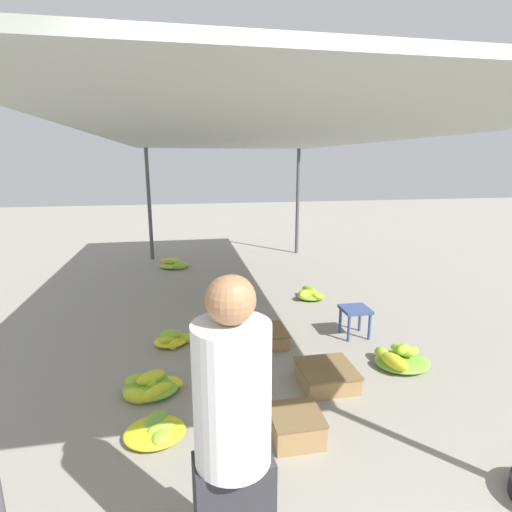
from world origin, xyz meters
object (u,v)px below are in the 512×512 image
banana_pile_left_3 (156,430)px  banana_pile_right_0 (309,294)px  banana_pile_left_0 (174,264)px  vendor_foreground (233,442)px  banana_pile_left_2 (172,339)px  banana_pile_right_1 (400,359)px  crate_mid (264,337)px  stool (355,313)px  crate_near (326,376)px  banana_pile_left_1 (150,387)px  crate_far (296,426)px

banana_pile_left_3 → banana_pile_right_0: size_ratio=1.03×
banana_pile_left_0 → vendor_foreground: bearing=-86.9°
banana_pile_left_2 → banana_pile_right_0: banana_pile_left_2 is taller
banana_pile_right_1 → crate_mid: (-1.33, 0.80, 0.01)m
banana_pile_left_3 → crate_mid: crate_mid is taller
stool → banana_pile_left_3: 2.81m
banana_pile_left_3 → crate_near: 1.69m
banana_pile_left_0 → crate_near: 5.07m
banana_pile_left_3 → banana_pile_left_0: bearing=88.9°
vendor_foreground → stool: 3.41m
banana_pile_left_1 → crate_mid: 1.54m
crate_near → banana_pile_right_1: bearing=12.6°
vendor_foreground → banana_pile_left_3: 1.60m
banana_pile_left_1 → banana_pile_right_1: banana_pile_right_1 is taller
stool → banana_pile_left_2: size_ratio=0.75×
banana_pile_left_0 → banana_pile_left_2: size_ratio=1.20×
banana_pile_right_0 → crate_near: same height
banana_pile_left_1 → banana_pile_left_2: bearing=79.1°
crate_mid → crate_near: bearing=-67.6°
crate_near → crate_far: 0.88m
banana_pile_left_2 → banana_pile_right_1: size_ratio=0.78×
banana_pile_left_3 → crate_far: (1.10, -0.23, 0.06)m
banana_pile_right_0 → banana_pile_right_1: 2.26m
stool → banana_pile_left_2: bearing=176.0°
banana_pile_left_1 → banana_pile_left_2: 1.02m
banana_pile_left_0 → crate_mid: bearing=-73.9°
stool → banana_pile_right_0: size_ratio=0.76×
crate_far → banana_pile_left_0: bearing=100.2°
crate_mid → banana_pile_right_0: bearing=54.2°
vendor_foreground → banana_pile_left_2: vendor_foreground is taller
banana_pile_left_1 → banana_pile_right_0: 3.27m
stool → banana_pile_left_1: size_ratio=0.62×
banana_pile_left_3 → banana_pile_right_1: 2.63m
banana_pile_right_0 → banana_pile_left_0: bearing=131.9°
vendor_foreground → banana_pile_left_3: (-0.47, 1.28, -0.82)m
banana_pile_left_0 → banana_pile_left_3: 5.32m
banana_pile_left_2 → vendor_foreground: bearing=-83.0°
stool → banana_pile_left_2: (-2.27, 0.16, -0.22)m
banana_pile_left_0 → crate_far: crate_far is taller
banana_pile_left_1 → crate_far: size_ratio=1.48×
banana_pile_right_1 → crate_mid: 1.55m
banana_pile_right_0 → crate_far: crate_far is taller
banana_pile_left_2 → crate_far: crate_far is taller
stool → banana_pile_left_2: 2.28m
crate_mid → banana_pile_left_3: bearing=-129.2°
banana_pile_left_2 → banana_pile_left_3: 1.65m
banana_pile_left_0 → crate_near: bearing=-72.6°
banana_pile_right_0 → banana_pile_right_1: size_ratio=0.77×
banana_pile_left_2 → crate_near: banana_pile_left_2 is taller
banana_pile_right_0 → banana_pile_left_1: bearing=-135.7°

